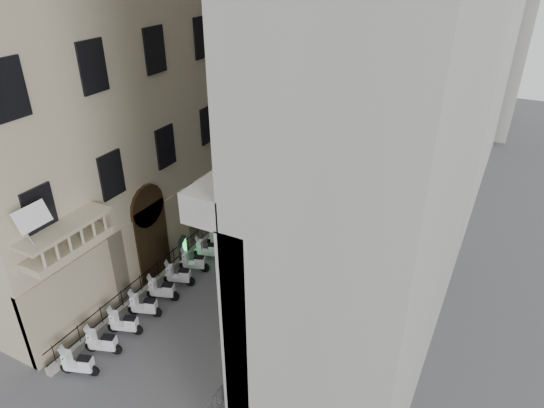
{
  "coord_description": "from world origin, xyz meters",
  "views": [
    {
      "loc": [
        11.17,
        -4.78,
        16.58
      ],
      "look_at": [
        0.9,
        15.04,
        4.5
      ],
      "focal_mm": 32.0,
      "sensor_mm": 36.0,
      "label": 1
    }
  ],
  "objects_px": {
    "scooter_0": "(81,374)",
    "pedestrian_a": "(340,186)",
    "street_lamp": "(241,170)",
    "pedestrian_b": "(399,149)",
    "security_tent": "(312,134)",
    "info_kiosk": "(183,250)"
  },
  "relations": [
    {
      "from": "scooter_0",
      "to": "pedestrian_a",
      "type": "xyz_separation_m",
      "value": [
        4.09,
        20.98,
        0.89
      ]
    },
    {
      "from": "scooter_0",
      "to": "street_lamp",
      "type": "bearing_deg",
      "value": -20.25
    },
    {
      "from": "street_lamp",
      "to": "pedestrian_b",
      "type": "bearing_deg",
      "value": 58.07
    },
    {
      "from": "scooter_0",
      "to": "security_tent",
      "type": "relative_size",
      "value": 0.36
    },
    {
      "from": "street_lamp",
      "to": "info_kiosk",
      "type": "height_order",
      "value": "street_lamp"
    },
    {
      "from": "info_kiosk",
      "to": "pedestrian_b",
      "type": "distance_m",
      "value": 22.38
    },
    {
      "from": "scooter_0",
      "to": "info_kiosk",
      "type": "height_order",
      "value": "info_kiosk"
    },
    {
      "from": "info_kiosk",
      "to": "pedestrian_b",
      "type": "bearing_deg",
      "value": 50.26
    },
    {
      "from": "scooter_0",
      "to": "pedestrian_a",
      "type": "height_order",
      "value": "pedestrian_a"
    },
    {
      "from": "pedestrian_a",
      "to": "security_tent",
      "type": "bearing_deg",
      "value": -40.2
    },
    {
      "from": "info_kiosk",
      "to": "pedestrian_a",
      "type": "relative_size",
      "value": 0.94
    },
    {
      "from": "security_tent",
      "to": "street_lamp",
      "type": "distance_m",
      "value": 11.74
    },
    {
      "from": "scooter_0",
      "to": "pedestrian_b",
      "type": "distance_m",
      "value": 30.71
    },
    {
      "from": "pedestrian_b",
      "to": "street_lamp",
      "type": "bearing_deg",
      "value": 112.68
    },
    {
      "from": "info_kiosk",
      "to": "pedestrian_a",
      "type": "xyz_separation_m",
      "value": [
        5.14,
        12.1,
        0.05
      ]
    },
    {
      "from": "pedestrian_b",
      "to": "scooter_0",
      "type": "bearing_deg",
      "value": 121.11
    },
    {
      "from": "security_tent",
      "to": "pedestrian_a",
      "type": "bearing_deg",
      "value": -46.23
    },
    {
      "from": "info_kiosk",
      "to": "pedestrian_b",
      "type": "height_order",
      "value": "pedestrian_b"
    },
    {
      "from": "info_kiosk",
      "to": "scooter_0",
      "type": "bearing_deg",
      "value": -104.26
    },
    {
      "from": "info_kiosk",
      "to": "pedestrian_b",
      "type": "relative_size",
      "value": 0.91
    },
    {
      "from": "scooter_0",
      "to": "security_tent",
      "type": "bearing_deg",
      "value": -19.61
    },
    {
      "from": "scooter_0",
      "to": "pedestrian_a",
      "type": "distance_m",
      "value": 21.4
    }
  ]
}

